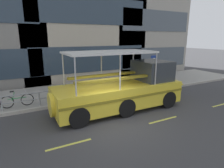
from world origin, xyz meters
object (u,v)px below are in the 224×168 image
object	(u,v)px
duck_tour_boat	(127,89)
leaned_bicycle	(17,100)
pedestrian_near_bow	(136,74)
parking_sign	(153,65)

from	to	relation	value
duck_tour_boat	leaned_bicycle	bearing A→B (deg)	155.42
leaned_bicycle	duck_tour_boat	bearing A→B (deg)	-24.58
pedestrian_near_bow	leaned_bicycle	bearing A→B (deg)	-174.18
leaned_bicycle	parking_sign	bearing A→B (deg)	1.27
parking_sign	leaned_bicycle	xyz separation A→B (m)	(-10.01, -0.22, -1.31)
parking_sign	pedestrian_near_bow	bearing A→B (deg)	150.31
parking_sign	duck_tour_boat	size ratio (longest dim) A/B	0.27
parking_sign	duck_tour_boat	bearing A→B (deg)	-146.71
leaned_bicycle	pedestrian_near_bow	bearing A→B (deg)	5.82
leaned_bicycle	pedestrian_near_bow	world-z (taller)	pedestrian_near_bow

